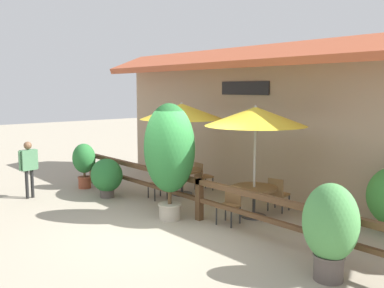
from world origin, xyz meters
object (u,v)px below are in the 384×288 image
object	(u,v)px
dining_table_middle	(254,193)
chair_middle_streetside	(230,203)
potted_plant_corner_fern	(84,161)
potted_plant_entrance_palm	(107,176)
chair_near_streetside	(160,182)
potted_plant_small_flowering	(169,150)
potted_plant_broad_leaf	(330,227)
patio_umbrella_near	(182,111)
pedestrian	(29,162)
dining_table_near	(182,174)
chair_near_wallside	(202,175)
patio_umbrella_middle	(256,116)
chair_middle_wallside	(278,193)

from	to	relation	value
dining_table_middle	chair_middle_streetside	size ratio (longest dim) A/B	1.29
potted_plant_corner_fern	potted_plant_entrance_palm	size ratio (longest dim) A/B	1.26
chair_near_streetside	potted_plant_small_flowering	world-z (taller)	potted_plant_small_flowering
chair_middle_streetside	potted_plant_broad_leaf	distance (m)	3.15
patio_umbrella_near	dining_table_middle	distance (m)	3.30
patio_umbrella_near	pedestrian	distance (m)	4.40
dining_table_near	chair_near_wallside	world-z (taller)	chair_near_wallside
patio_umbrella_near	dining_table_middle	bearing A→B (deg)	-1.98
dining_table_middle	dining_table_near	bearing A→B (deg)	178.02
patio_umbrella_near	chair_near_streetside	world-z (taller)	patio_umbrella_near
patio_umbrella_middle	chair_middle_streetside	size ratio (longest dim) A/B	3.14
dining_table_middle	potted_plant_small_flowering	world-z (taller)	potted_plant_small_flowering
chair_middle_streetside	chair_near_wallside	bearing A→B (deg)	135.92
potted_plant_entrance_palm	potted_plant_broad_leaf	xyz separation A→B (m)	(6.85, 0.05, 0.27)
chair_near_streetside	chair_middle_wallside	world-z (taller)	same
patio_umbrella_near	chair_near_wallside	size ratio (longest dim) A/B	3.14
patio_umbrella_near	potted_plant_entrance_palm	distance (m)	2.74
dining_table_near	patio_umbrella_near	bearing A→B (deg)	0.00
potted_plant_broad_leaf	chair_near_streetside	bearing A→B (deg)	170.32
patio_umbrella_near	chair_middle_streetside	world-z (taller)	patio_umbrella_near
chair_near_streetside	chair_middle_streetside	bearing A→B (deg)	5.06
potted_plant_corner_fern	dining_table_near	bearing A→B (deg)	35.00
patio_umbrella_middle	dining_table_middle	distance (m)	1.78
dining_table_near	potted_plant_corner_fern	distance (m)	3.06
chair_near_wallside	dining_table_middle	xyz separation A→B (m)	(2.75, -0.85, 0.12)
dining_table_near	potted_plant_entrance_palm	bearing A→B (deg)	-121.38
chair_near_wallside	pedestrian	size ratio (longest dim) A/B	0.53
dining_table_near	chair_near_streetside	world-z (taller)	chair_near_streetside
chair_near_wallside	chair_middle_wallside	distance (m)	2.83
chair_near_wallside	potted_plant_corner_fern	bearing A→B (deg)	52.54
chair_middle_streetside	potted_plant_entrance_palm	size ratio (longest dim) A/B	0.77
chair_middle_streetside	potted_plant_small_flowering	bearing A→B (deg)	-156.95
chair_middle_streetside	pedestrian	world-z (taller)	pedestrian
potted_plant_broad_leaf	dining_table_middle	bearing A→B (deg)	151.11
chair_near_streetside	chair_middle_wallside	distance (m)	3.23
chair_near_streetside	patio_umbrella_middle	world-z (taller)	patio_umbrella_middle
potted_plant_entrance_palm	pedestrian	world-z (taller)	pedestrian
patio_umbrella_middle	dining_table_near	bearing A→B (deg)	178.02
patio_umbrella_near	patio_umbrella_middle	world-z (taller)	same
dining_table_middle	pedestrian	distance (m)	6.16
patio_umbrella_middle	potted_plant_broad_leaf	world-z (taller)	patio_umbrella_middle
patio_umbrella_middle	dining_table_middle	bearing A→B (deg)	0.00
chair_near_streetside	chair_near_wallside	bearing A→B (deg)	95.38
dining_table_near	potted_plant_corner_fern	world-z (taller)	potted_plant_corner_fern
chair_middle_streetside	potted_plant_entrance_palm	distance (m)	3.96
dining_table_middle	potted_plant_corner_fern	world-z (taller)	potted_plant_corner_fern
chair_near_streetside	potted_plant_corner_fern	xyz separation A→B (m)	(-2.46, -1.00, 0.37)
dining_table_middle	chair_middle_wallside	world-z (taller)	chair_middle_wallside
chair_near_wallside	patio_umbrella_middle	bearing A→B (deg)	170.57
patio_umbrella_near	potted_plant_broad_leaf	distance (m)	6.20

